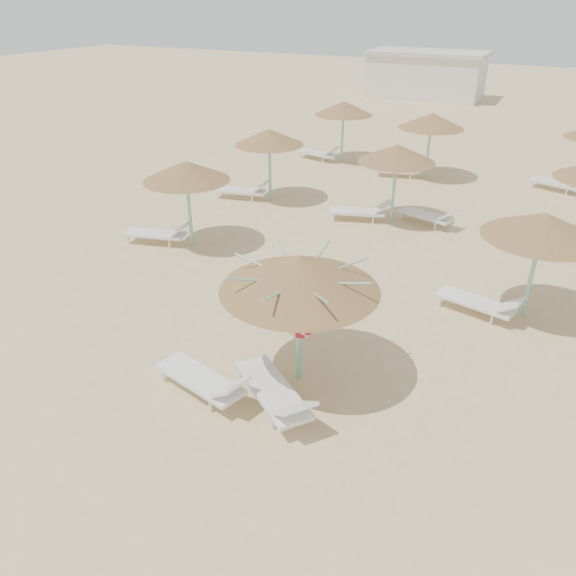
% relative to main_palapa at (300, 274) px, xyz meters
% --- Properties ---
extents(ground, '(120.00, 120.00, 0.00)m').
position_rel_main_palapa_xyz_m(ground, '(-0.49, 0.02, -2.40)').
color(ground, '#DEB987').
rests_on(ground, ground).
extents(main_palapa, '(3.08, 3.08, 2.76)m').
position_rel_main_palapa_xyz_m(main_palapa, '(0.00, 0.00, 0.00)').
color(main_palapa, '#77CEBC').
rests_on(main_palapa, ground).
extents(lounger_main_a, '(2.24, 1.15, 0.78)m').
position_rel_main_palapa_xyz_m(lounger_main_a, '(-1.39, -1.35, -2.03)').
color(lounger_main_a, white).
rests_on(lounger_main_a, ground).
extents(lounger_main_b, '(2.25, 1.93, 0.84)m').
position_rel_main_palapa_xyz_m(lounger_main_b, '(0.05, -1.10, -2.00)').
color(lounger_main_b, white).
rests_on(lounger_main_b, ground).
extents(palapa_field, '(19.12, 14.00, 2.72)m').
position_rel_main_palapa_xyz_m(palapa_field, '(0.82, 9.92, -0.08)').
color(palapa_field, '#77CEBC').
rests_on(palapa_field, ground).
extents(service_hut, '(8.40, 4.40, 3.25)m').
position_rel_main_palapa_xyz_m(service_hut, '(-6.49, 35.02, -0.76)').
color(service_hut, silver).
rests_on(service_hut, ground).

